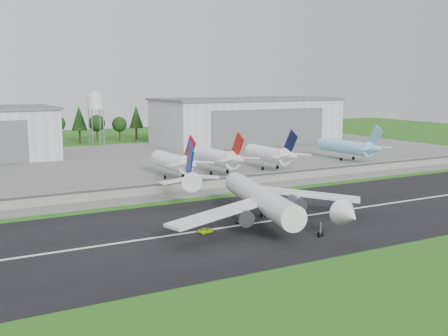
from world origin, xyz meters
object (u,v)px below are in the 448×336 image
parked_jet_navy (272,154)px  parked_jet_skyblue (350,147)px  main_airliner (261,203)px  parked_jet_red_a (176,162)px  parked_jet_red_b (221,158)px  ground_vehicle (206,230)px

parked_jet_navy → parked_jet_skyblue: size_ratio=0.84×
main_airliner → parked_jet_red_a: 67.48m
main_airliner → parked_jet_red_a: size_ratio=1.87×
main_airliner → parked_jet_red_b: main_airliner is taller
main_airliner → parked_jet_navy: 83.11m
main_airliner → parked_jet_red_b: size_ratio=1.87×
parked_jet_red_a → parked_jet_skyblue: 85.46m
ground_vehicle → parked_jet_red_a: bearing=-37.9°
parked_jet_red_a → main_airliner: bearing=-96.8°
parked_jet_red_a → parked_jet_red_b: 18.42m
ground_vehicle → parked_jet_navy: 94.83m
ground_vehicle → parked_jet_navy: parked_jet_navy is taller
ground_vehicle → parked_jet_red_b: (42.51, 68.60, 5.70)m
main_airliner → parked_jet_skyblue: 117.85m
parked_jet_skyblue → parked_jet_red_b: bearing=-175.7°
ground_vehicle → parked_jet_navy: bearing=-62.1°
main_airliner → parked_jet_navy: bearing=-111.5°
parked_jet_red_a → parked_jet_red_b: bearing=0.1°
main_airliner → parked_jet_red_a: bearing=-82.1°
main_airliner → parked_jet_skyblue: (93.30, 71.99, 1.24)m
parked_jet_red_b → parked_jet_red_a: bearing=-179.9°
parked_jet_red_a → parked_jet_navy: bearing=0.0°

